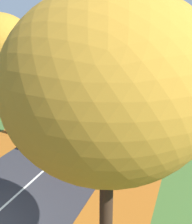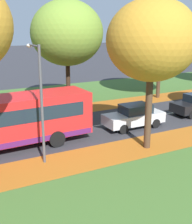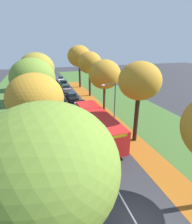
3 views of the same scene
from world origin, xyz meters
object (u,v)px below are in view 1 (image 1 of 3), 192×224
Objects in this scene: tree_left_near at (0,46)px; tree_right_near at (160,37)px; tree_right_distant at (188,28)px; car_black_following at (143,84)px; streetlamp_right at (144,80)px; tree_left_mid at (64,41)px; car_grey_third_in_line at (153,75)px; bollard_fourth at (19,138)px; car_green_fourth_in_line at (159,70)px; car_silver_lead at (135,95)px; tree_right_far at (185,34)px; tree_left_far at (101,38)px; bus at (105,110)px; tree_right_nearest at (108,88)px; tree_right_mid at (172,44)px; tree_left_distant at (122,38)px; car_white_trailing at (164,66)px.

tree_left_near is 0.94× the size of tree_right_near.
tree_right_distant is 13.44m from car_black_following.
tree_left_mid is at bearing 149.44° from streetlamp_right.
tree_left_near reaches higher than car_grey_third_in_line.
car_grey_third_in_line is at bearing 89.81° from car_black_following.
tree_right_distant is at bearing 39.98° from car_grey_third_in_line.
tree_right_distant is 18.37× the size of bollard_fourth.
car_silver_lead is at bearing -89.59° from car_green_fourth_in_line.
tree_right_far is at bearing -49.49° from car_grey_third_in_line.
tree_left_far reaches higher than bus.
tree_left_mid is 10.58m from bus.
tree_right_distant is 2.39× the size of car_green_fourth_in_line.
tree_right_far reaches higher than tree_left_near.
tree_left_mid is at bearing -94.10° from tree_left_far.
tree_right_nearest is 14.63× the size of bollard_fourth.
tree_right_near reaches higher than tree_right_mid.
tree_left_distant is 1.04× the size of tree_right_nearest.
tree_right_distant is (0.43, 18.49, 1.51)m from tree_right_mid.
car_black_following is at bearing 76.29° from bollard_fourth.
car_silver_lead is (6.48, -17.83, -5.19)m from tree_left_distant.
tree_left_distant is 0.80× the size of bus.
tree_right_distant is 26.93m from bus.
tree_left_near reaches higher than car_white_trailing.
tree_left_distant is (0.43, 19.76, -0.17)m from tree_left_mid.
car_white_trailing is (0.30, 19.03, 0.00)m from car_black_following.
tree_left_far is at bearing 172.03° from car_black_following.
tree_left_distant reaches higher than car_black_following.
bus is (-4.20, -17.46, -5.11)m from tree_right_far.
car_grey_third_in_line is at bearing 103.97° from tree_right_mid.
car_white_trailing is at bearing 89.70° from bus.
bus is at bearing -89.56° from car_black_following.
tree_left_far reaches higher than car_white_trailing.
car_green_fourth_in_line is at bearing 154.29° from tree_right_distant.
bus is (4.72, 3.73, 1.43)m from bollard_fourth.
tree_right_near is 6.68m from bus.
tree_right_mid reaches higher than car_green_fourth_in_line.
tree_right_nearest reaches higher than car_silver_lead.
tree_left_far is at bearing -171.60° from tree_right_far.
tree_left_mid is 2.08× the size of car_white_trailing.
tree_right_near is at bearing 3.57° from tree_left_near.
tree_right_mid is 21.33m from car_green_fourth_in_line.
tree_right_nearest is at bearing -89.20° from tree_right_near.
bus is at bearing -147.32° from streetlamp_right.
car_white_trailing is (-3.75, 45.47, -5.04)m from tree_right_nearest.
tree_right_near is 1.07× the size of tree_right_mid.
tree_right_mid is 27.42m from car_white_trailing.
car_black_following is at bearing 100.75° from streetlamp_right.
tree_left_distant is 14.06m from car_black_following.
streetlamp_right is at bearing -79.25° from car_black_following.
bus is at bearing -98.90° from tree_right_distant.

